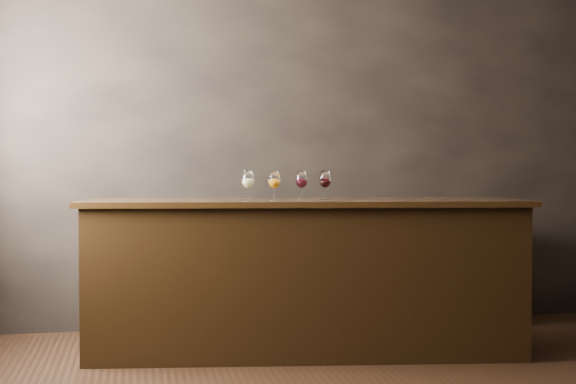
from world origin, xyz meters
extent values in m
cube|color=black|center=(0.00, 2.25, 1.40)|extent=(5.00, 0.02, 2.80)
cube|color=black|center=(-0.11, 1.24, 0.49)|extent=(2.83, 0.97, 0.97)
cube|color=black|center=(-0.11, 1.24, 0.99)|extent=(2.93, 1.05, 0.04)
cube|color=black|center=(0.48, 2.03, 0.39)|extent=(2.19, 0.40, 0.79)
cylinder|color=white|center=(-0.48, 1.26, 1.01)|extent=(0.07, 0.07, 0.00)
cylinder|color=white|center=(-0.48, 1.26, 1.05)|extent=(0.01, 0.01, 0.07)
ellipsoid|color=white|center=(-0.48, 1.26, 1.14)|extent=(0.08, 0.08, 0.11)
cylinder|color=white|center=(-0.48, 1.26, 1.19)|extent=(0.06, 0.06, 0.01)
ellipsoid|color=#BFC06B|center=(-0.48, 1.26, 1.12)|extent=(0.06, 0.06, 0.05)
cylinder|color=white|center=(-0.31, 1.25, 1.01)|extent=(0.07, 0.07, 0.00)
cylinder|color=white|center=(-0.31, 1.25, 1.05)|extent=(0.01, 0.01, 0.07)
ellipsoid|color=white|center=(-0.31, 1.25, 1.14)|extent=(0.08, 0.08, 0.11)
cylinder|color=white|center=(-0.31, 1.25, 1.19)|extent=(0.06, 0.06, 0.01)
ellipsoid|color=#CE720A|center=(-0.31, 1.25, 1.12)|extent=(0.06, 0.06, 0.05)
cylinder|color=white|center=(-0.14, 1.24, 1.01)|extent=(0.07, 0.07, 0.00)
cylinder|color=white|center=(-0.14, 1.24, 1.05)|extent=(0.01, 0.01, 0.07)
ellipsoid|color=white|center=(-0.14, 1.24, 1.14)|extent=(0.08, 0.08, 0.11)
cylinder|color=white|center=(-0.14, 1.24, 1.19)|extent=(0.06, 0.06, 0.01)
ellipsoid|color=black|center=(-0.14, 1.24, 1.12)|extent=(0.06, 0.06, 0.05)
cylinder|color=white|center=(0.03, 1.27, 1.01)|extent=(0.07, 0.07, 0.00)
cylinder|color=white|center=(0.03, 1.27, 1.05)|extent=(0.01, 0.01, 0.07)
ellipsoid|color=white|center=(0.03, 1.27, 1.14)|extent=(0.08, 0.08, 0.11)
cylinder|color=white|center=(0.03, 1.27, 1.19)|extent=(0.06, 0.06, 0.01)
ellipsoid|color=black|center=(0.03, 1.27, 1.12)|extent=(0.06, 0.06, 0.05)
camera|label=1|loc=(-1.19, -3.81, 1.24)|focal=50.00mm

